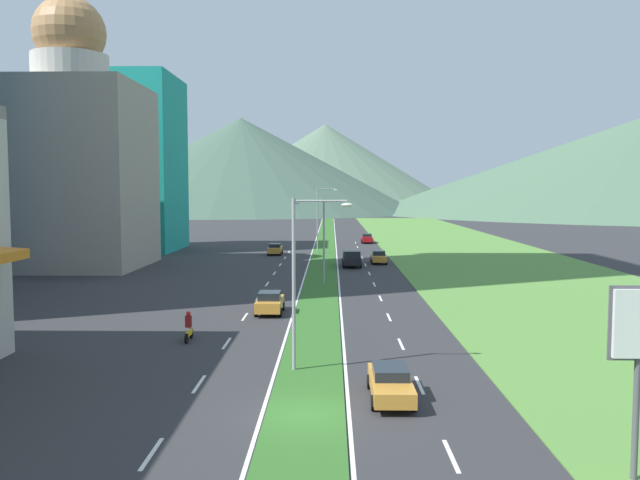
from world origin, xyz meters
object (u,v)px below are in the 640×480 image
(street_lamp_far, at_px, (320,216))
(car_4, at_px, (379,257))
(car_2, at_px, (367,238))
(pickup_truck_0, at_px, (352,258))
(car_3, at_px, (391,382))
(car_0, at_px, (270,302))
(car_1, at_px, (275,249))
(street_lamp_mid, at_px, (320,235))
(motorcycle_rider, at_px, (189,329))
(street_lamp_near, at_px, (301,271))

(street_lamp_far, distance_m, car_4, 14.28)
(car_2, bearing_deg, pickup_truck_0, -6.01)
(car_4, bearing_deg, car_3, -3.52)
(car_0, height_order, car_3, car_0)
(car_4, height_order, pickup_truck_0, pickup_truck_0)
(pickup_truck_0, bearing_deg, car_1, -144.28)
(street_lamp_mid, relative_size, car_4, 1.85)
(car_1, relative_size, motorcycle_rider, 2.17)
(street_lamp_near, distance_m, street_lamp_mid, 29.50)
(car_1, xyz_separation_m, car_2, (13.74, 19.95, 0.01))
(car_1, xyz_separation_m, motorcycle_rider, (-0.70, -51.85, -0.04))
(street_lamp_near, xyz_separation_m, car_2, (7.47, 78.07, -4.19))
(street_lamp_far, bearing_deg, street_lamp_mid, -88.88)
(street_lamp_mid, xyz_separation_m, street_lamp_far, (-0.58, 29.57, 0.60))
(street_lamp_mid, distance_m, car_4, 19.86)
(car_2, relative_size, car_3, 0.88)
(street_lamp_far, xyz_separation_m, motorcycle_rider, (-6.84, -52.81, -4.57))
(car_2, bearing_deg, car_1, -34.55)
(car_1, bearing_deg, car_0, -175.62)
(car_1, height_order, pickup_truck_0, pickup_truck_0)
(car_0, relative_size, car_4, 0.98)
(street_lamp_near, height_order, car_4, street_lamp_near)
(street_lamp_near, distance_m, car_1, 58.61)
(street_lamp_mid, bearing_deg, car_2, 81.78)
(street_lamp_mid, bearing_deg, car_4, 69.50)
(street_lamp_far, height_order, pickup_truck_0, street_lamp_far)
(street_lamp_mid, xyz_separation_m, motorcycle_rider, (-7.41, -23.23, -3.97))
(car_1, bearing_deg, pickup_truck_0, -144.28)
(car_3, distance_m, car_4, 52.19)
(street_lamp_mid, bearing_deg, street_lamp_far, 91.12)
(street_lamp_far, relative_size, car_3, 1.93)
(car_1, bearing_deg, street_lamp_mid, -166.79)
(car_0, bearing_deg, street_lamp_mid, -13.36)
(car_1, relative_size, car_4, 0.99)
(car_3, height_order, car_4, car_4)
(street_lamp_far, bearing_deg, pickup_truck_0, -75.10)
(street_lamp_mid, distance_m, car_3, 34.28)
(car_2, bearing_deg, street_lamp_mid, -8.22)
(street_lamp_far, height_order, motorcycle_rider, street_lamp_far)
(pickup_truck_0, relative_size, motorcycle_rider, 2.70)
(street_lamp_near, xyz_separation_m, motorcycle_rider, (-6.96, 6.27, -4.24))
(street_lamp_near, distance_m, car_4, 48.47)
(car_0, bearing_deg, street_lamp_far, -3.70)
(street_lamp_near, relative_size, car_0, 2.01)
(street_lamp_mid, height_order, car_3, street_lamp_mid)
(street_lamp_mid, height_order, car_0, street_lamp_mid)
(street_lamp_mid, bearing_deg, pickup_truck_0, 76.70)
(street_lamp_mid, distance_m, motorcycle_rider, 24.71)
(street_lamp_far, relative_size, pickup_truck_0, 1.71)
(street_lamp_far, height_order, car_0, street_lamp_far)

